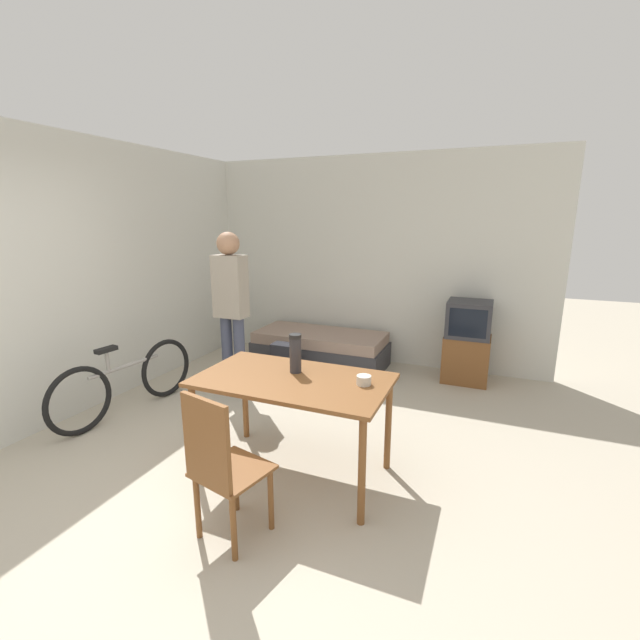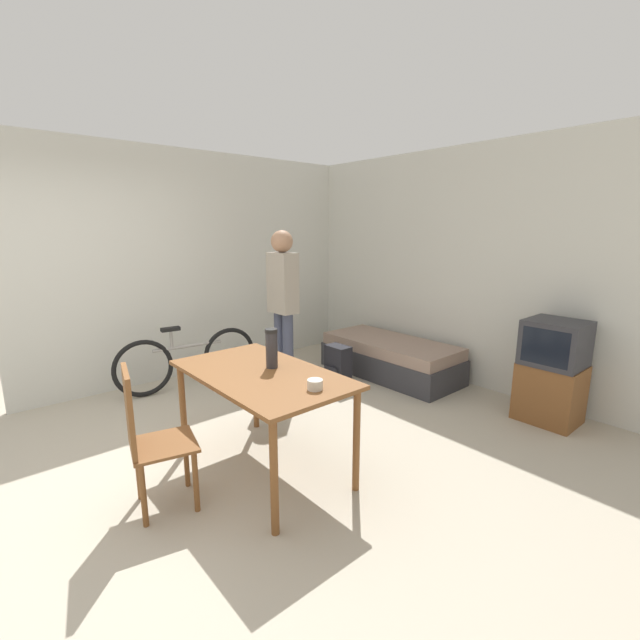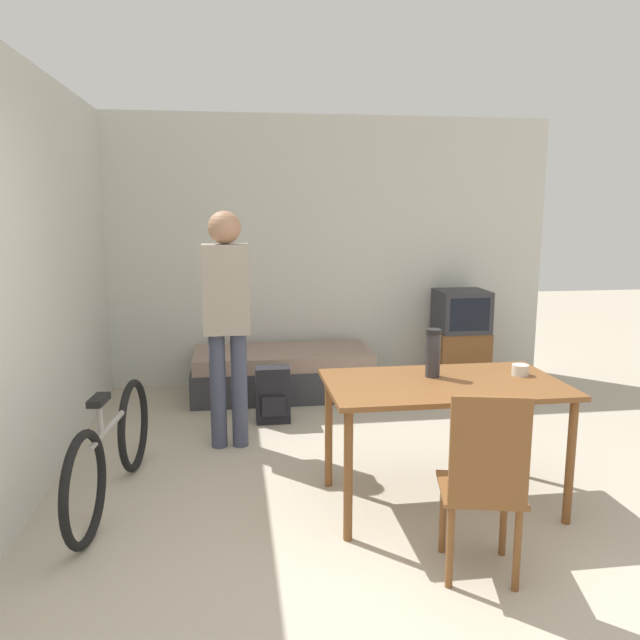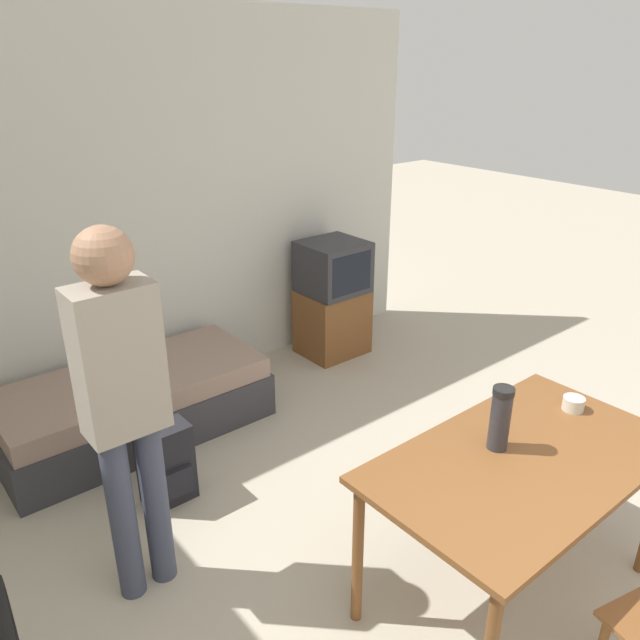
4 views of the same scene
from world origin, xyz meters
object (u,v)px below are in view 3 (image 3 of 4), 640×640
object	(u,v)px
mate_bowl	(520,370)
backpack	(273,395)
tv	(460,337)
dining_table	(444,395)
bicycle	(112,451)
thermos_flask	(433,351)
person_standing	(227,311)
wooden_chair	(484,479)
daybed	(283,373)

from	to	relation	value
mate_bowl	backpack	xyz separation A→B (m)	(-1.44, 1.55, -0.57)
tv	dining_table	size ratio (longest dim) A/B	0.69
bicycle	backpack	xyz separation A→B (m)	(1.07, 1.33, -0.09)
thermos_flask	mate_bowl	xyz separation A→B (m)	(0.55, -0.04, -0.13)
dining_table	person_standing	xyz separation A→B (m)	(-1.28, 1.13, 0.36)
thermos_flask	backpack	xyz separation A→B (m)	(-0.89, 1.51, -0.70)
dining_table	mate_bowl	size ratio (longest dim) A/B	13.69
wooden_chair	person_standing	world-z (taller)	person_standing
tv	dining_table	bearing A→B (deg)	-112.81
daybed	thermos_flask	world-z (taller)	thermos_flask
person_standing	wooden_chair	bearing A→B (deg)	-58.11
person_standing	backpack	xyz separation A→B (m)	(0.36, 0.50, -0.81)
dining_table	thermos_flask	xyz separation A→B (m)	(-0.03, 0.12, 0.25)
bicycle	mate_bowl	world-z (taller)	mate_bowl
tv	wooden_chair	xyz separation A→B (m)	(-1.13, -3.32, 0.04)
wooden_chair	backpack	size ratio (longest dim) A/B	2.02
tv	wooden_chair	distance (m)	3.51
daybed	dining_table	xyz separation A→B (m)	(0.77, -2.39, 0.47)
daybed	bicycle	size ratio (longest dim) A/B	1.07
daybed	tv	distance (m)	1.85
mate_bowl	backpack	world-z (taller)	mate_bowl
person_standing	thermos_flask	xyz separation A→B (m)	(1.25, -1.01, -0.11)
bicycle	mate_bowl	bearing A→B (deg)	-5.13
daybed	mate_bowl	world-z (taller)	mate_bowl
dining_table	bicycle	size ratio (longest dim) A/B	0.87
tv	mate_bowl	world-z (taller)	tv
backpack	mate_bowl	bearing A→B (deg)	-47.23
tv	thermos_flask	size ratio (longest dim) A/B	3.28
tv	bicycle	world-z (taller)	tv
tv	mate_bowl	xyz separation A→B (m)	(-0.54, -2.43, 0.32)
bicycle	backpack	distance (m)	1.71
tv	person_standing	size ratio (longest dim) A/B	0.55
tv	thermos_flask	xyz separation A→B (m)	(-1.09, -2.39, 0.45)
mate_bowl	daybed	bearing A→B (deg)	119.19
daybed	dining_table	size ratio (longest dim) A/B	1.23
wooden_chair	daybed	bearing A→B (deg)	102.34
wooden_chair	bicycle	size ratio (longest dim) A/B	0.60
person_standing	tv	bearing A→B (deg)	30.60
bicycle	mate_bowl	size ratio (longest dim) A/B	15.77
wooden_chair	mate_bowl	world-z (taller)	wooden_chair
bicycle	thermos_flask	xyz separation A→B (m)	(1.96, -0.18, 0.61)
tv	backpack	distance (m)	2.18
backpack	bicycle	bearing A→B (deg)	-128.97
dining_table	wooden_chair	xyz separation A→B (m)	(-0.07, -0.81, -0.16)
wooden_chair	bicycle	world-z (taller)	wooden_chair
daybed	bicycle	bearing A→B (deg)	-120.34
mate_bowl	backpack	bearing A→B (deg)	132.77
thermos_flask	mate_bowl	bearing A→B (deg)	-4.30
tv	person_standing	distance (m)	2.77
tv	wooden_chair	bearing A→B (deg)	-108.79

